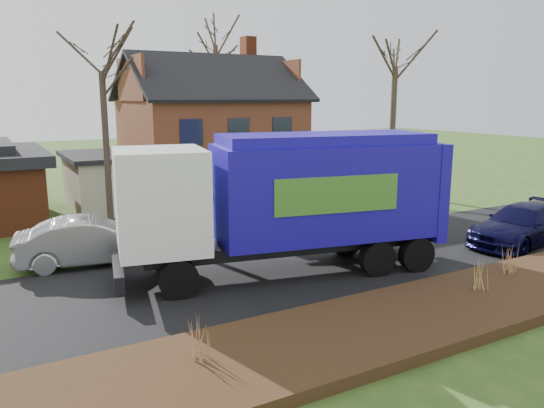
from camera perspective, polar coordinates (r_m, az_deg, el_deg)
ground at (r=18.65m, az=4.82°, el=-6.45°), size 120.00×120.00×0.00m
road at (r=18.65m, az=4.82°, el=-6.42°), size 80.00×7.00×0.02m
mulch_verge at (r=14.80m, az=16.63°, el=-11.18°), size 80.00×3.50×0.30m
main_house at (r=30.84m, az=-7.46°, el=8.23°), size 12.95×8.95×9.26m
garbage_truck at (r=17.10m, az=2.14°, el=1.03°), size 11.00×4.88×4.56m
silver_sedan at (r=19.41m, az=-18.83°, el=-3.79°), size 5.20×2.49×1.65m
navy_wagon at (r=23.07m, az=25.25°, el=-2.04°), size 5.58×2.95×1.54m
tree_front_west at (r=24.71m, az=-18.00°, el=15.75°), size 3.18×3.18×9.46m
tree_front_east at (r=32.21m, az=13.22°, el=16.37°), size 3.82×3.82×10.62m
tree_back at (r=40.57m, az=-6.15°, el=18.38°), size 4.03×4.03×12.77m
grass_clump_west at (r=11.57m, az=-7.76°, el=-14.06°), size 0.35×0.29×0.92m
grass_clump_mid at (r=16.38m, az=21.56°, el=-7.03°), size 0.33×0.27×0.91m
grass_clump_east at (r=18.24m, az=24.10°, el=-5.42°), size 0.35×0.29×0.89m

